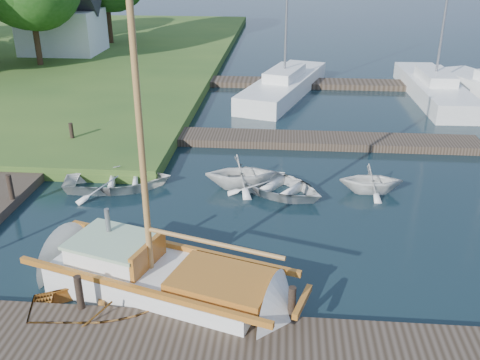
# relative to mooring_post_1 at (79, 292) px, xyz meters

# --- Properties ---
(ground) EXTENTS (160.00, 160.00, 0.00)m
(ground) POSITION_rel_mooring_post_1_xyz_m (3.00, 5.00, -0.70)
(ground) COLOR black
(ground) RESTS_ON ground
(near_dock) EXTENTS (18.00, 2.20, 0.30)m
(near_dock) POSITION_rel_mooring_post_1_xyz_m (3.00, -1.00, -0.55)
(near_dock) COLOR #32271B
(near_dock) RESTS_ON ground
(left_dock) EXTENTS (2.20, 18.00, 0.30)m
(left_dock) POSITION_rel_mooring_post_1_xyz_m (-5.00, 7.00, -0.55)
(left_dock) COLOR #32271B
(left_dock) RESTS_ON ground
(far_dock) EXTENTS (14.00, 1.60, 0.30)m
(far_dock) POSITION_rel_mooring_post_1_xyz_m (5.00, 11.50, -0.55)
(far_dock) COLOR #32271B
(far_dock) RESTS_ON ground
(pontoon) EXTENTS (30.00, 1.60, 0.30)m
(pontoon) POSITION_rel_mooring_post_1_xyz_m (13.00, 21.00, -0.55)
(pontoon) COLOR #32271B
(pontoon) RESTS_ON ground
(mooring_post_1) EXTENTS (0.16, 0.16, 0.80)m
(mooring_post_1) POSITION_rel_mooring_post_1_xyz_m (0.00, 0.00, 0.00)
(mooring_post_1) COLOR black
(mooring_post_1) RESTS_ON near_dock
(mooring_post_2) EXTENTS (0.16, 0.16, 0.80)m
(mooring_post_2) POSITION_rel_mooring_post_1_xyz_m (4.50, 0.00, 0.00)
(mooring_post_2) COLOR black
(mooring_post_2) RESTS_ON near_dock
(mooring_post_4) EXTENTS (0.16, 0.16, 0.80)m
(mooring_post_4) POSITION_rel_mooring_post_1_xyz_m (-4.00, 5.00, 0.00)
(mooring_post_4) COLOR black
(mooring_post_4) RESTS_ON left_dock
(mooring_post_5) EXTENTS (0.16, 0.16, 0.80)m
(mooring_post_5) POSITION_rel_mooring_post_1_xyz_m (-4.00, 10.00, 0.00)
(mooring_post_5) COLOR black
(mooring_post_5) RESTS_ON left_dock
(sailboat) EXTENTS (7.41, 4.01, 9.83)m
(sailboat) POSITION_rel_mooring_post_1_xyz_m (1.63, 1.00, -0.36)
(sailboat) COLOR silver
(sailboat) RESTS_ON ground
(dinghy) EXTENTS (3.92, 3.25, 0.70)m
(dinghy) POSITION_rel_mooring_post_1_xyz_m (0.55, 0.30, -0.35)
(dinghy) COLOR #97531B
(dinghy) RESTS_ON ground
(tender_a) EXTENTS (3.92, 3.14, 0.72)m
(tender_a) POSITION_rel_mooring_post_1_xyz_m (-1.21, 6.71, -0.34)
(tender_a) COLOR silver
(tender_a) RESTS_ON ground
(tender_b) EXTENTS (2.63, 2.36, 1.24)m
(tender_b) POSITION_rel_mooring_post_1_xyz_m (2.86, 7.08, -0.08)
(tender_b) COLOR silver
(tender_b) RESTS_ON ground
(tender_c) EXTENTS (4.10, 3.81, 0.69)m
(tender_c) POSITION_rel_mooring_post_1_xyz_m (4.04, 6.79, -0.35)
(tender_c) COLOR silver
(tender_c) RESTS_ON ground
(tender_d) EXTENTS (2.09, 1.82, 1.07)m
(tender_d) POSITION_rel_mooring_post_1_xyz_m (7.10, 7.07, -0.16)
(tender_d) COLOR silver
(tender_d) RESTS_ON ground
(marina_boat_1) EXTENTS (4.82, 9.56, 9.40)m
(marina_boat_1) POSITION_rel_mooring_post_1_xyz_m (4.15, 19.03, -0.15)
(marina_boat_1) COLOR silver
(marina_boat_1) RESTS_ON ground
(marina_boat_3) EXTENTS (2.45, 9.36, 11.20)m
(marina_boat_3) POSITION_rel_mooring_post_1_xyz_m (11.93, 19.05, -0.13)
(marina_boat_3) COLOR silver
(marina_boat_3) RESTS_ON ground
(house_c) EXTENTS (5.25, 4.00, 5.28)m
(house_c) POSITION_rel_mooring_post_1_xyz_m (-11.00, 27.00, 1.88)
(house_c) COLOR white
(house_c) RESTS_ON shore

